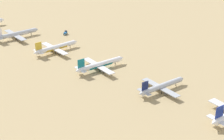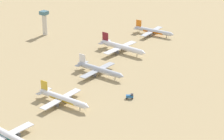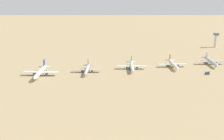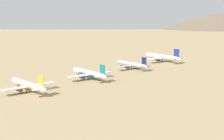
{
  "view_description": "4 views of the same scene",
  "coord_description": "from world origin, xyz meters",
  "px_view_note": "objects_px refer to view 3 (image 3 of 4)",
  "views": [
    {
      "loc": [
        -174.77,
        -270.11,
        127.77
      ],
      "look_at": [
        3.16,
        -73.59,
        6.5
      ],
      "focal_mm": 60.49,
      "sensor_mm": 36.0,
      "label": 1
    },
    {
      "loc": [
        181.76,
        -209.45,
        142.33
      ],
      "look_at": [
        2.43,
        61.14,
        5.02
      ],
      "focal_mm": 70.22,
      "sensor_mm": 36.0,
      "label": 2
    },
    {
      "loc": [
        358.61,
        -114.75,
        108.69
      ],
      "look_at": [
        20.88,
        -83.7,
        4.41
      ],
      "focal_mm": 45.55,
      "sensor_mm": 36.0,
      "label": 3
    },
    {
      "loc": [
        -192.29,
        108.48,
        52.49
      ],
      "look_at": [
        9.73,
        -84.83,
        3.17
      ],
      "focal_mm": 53.18,
      "sensor_mm": 36.0,
      "label": 4
    }
  ],
  "objects_px": {
    "parked_jet_4": "(211,61)",
    "control_tower": "(216,39)",
    "parked_jet_1": "(87,69)",
    "parked_jet_3": "(173,64)",
    "parked_jet_2": "(132,66)",
    "parked_jet_0": "(40,72)",
    "service_truck": "(208,73)"
  },
  "relations": [
    {
      "from": "parked_jet_4",
      "to": "control_tower",
      "type": "bearing_deg",
      "value": 152.87
    },
    {
      "from": "parked_jet_3",
      "to": "parked_jet_2",
      "type": "bearing_deg",
      "value": -85.58
    },
    {
      "from": "service_truck",
      "to": "parked_jet_0",
      "type": "bearing_deg",
      "value": -93.83
    },
    {
      "from": "parked_jet_3",
      "to": "parked_jet_4",
      "type": "distance_m",
      "value": 57.04
    },
    {
      "from": "parked_jet_4",
      "to": "control_tower",
      "type": "distance_m",
      "value": 119.78
    },
    {
      "from": "parked_jet_2",
      "to": "control_tower",
      "type": "bearing_deg",
      "value": 125.43
    },
    {
      "from": "parked_jet_1",
      "to": "service_truck",
      "type": "bearing_deg",
      "value": 81.57
    },
    {
      "from": "parked_jet_1",
      "to": "parked_jet_4",
      "type": "bearing_deg",
      "value": 97.06
    },
    {
      "from": "parked_jet_0",
      "to": "service_truck",
      "type": "bearing_deg",
      "value": 86.17
    },
    {
      "from": "service_truck",
      "to": "control_tower",
      "type": "height_order",
      "value": "control_tower"
    },
    {
      "from": "parked_jet_4",
      "to": "control_tower",
      "type": "relative_size",
      "value": 1.93
    },
    {
      "from": "parked_jet_1",
      "to": "parked_jet_4",
      "type": "relative_size",
      "value": 0.91
    },
    {
      "from": "parked_jet_1",
      "to": "parked_jet_3",
      "type": "xyz_separation_m",
      "value": [
        -12.93,
        115.01,
        0.25
      ]
    },
    {
      "from": "parked_jet_4",
      "to": "control_tower",
      "type": "height_order",
      "value": "control_tower"
    },
    {
      "from": "parked_jet_0",
      "to": "parked_jet_3",
      "type": "distance_m",
      "value": 173.07
    },
    {
      "from": "parked_jet_3",
      "to": "control_tower",
      "type": "relative_size",
      "value": 1.87
    },
    {
      "from": "parked_jet_0",
      "to": "parked_jet_1",
      "type": "distance_m",
      "value": 57.36
    },
    {
      "from": "parked_jet_1",
      "to": "parked_jet_3",
      "type": "height_order",
      "value": "parked_jet_3"
    },
    {
      "from": "control_tower",
      "to": "parked_jet_1",
      "type": "bearing_deg",
      "value": -60.56
    },
    {
      "from": "parked_jet_2",
      "to": "service_truck",
      "type": "height_order",
      "value": "parked_jet_2"
    },
    {
      "from": "parked_jet_1",
      "to": "parked_jet_3",
      "type": "relative_size",
      "value": 0.93
    },
    {
      "from": "control_tower",
      "to": "parked_jet_0",
      "type": "bearing_deg",
      "value": -64.34
    },
    {
      "from": "parked_jet_1",
      "to": "service_truck",
      "type": "relative_size",
      "value": 7.71
    },
    {
      "from": "parked_jet_0",
      "to": "control_tower",
      "type": "height_order",
      "value": "control_tower"
    },
    {
      "from": "parked_jet_4",
      "to": "service_truck",
      "type": "distance_m",
      "value": 48.98
    },
    {
      "from": "parked_jet_1",
      "to": "control_tower",
      "type": "xyz_separation_m",
      "value": [
        -127.5,
        225.89,
        9.92
      ]
    },
    {
      "from": "parked_jet_0",
      "to": "parked_jet_1",
      "type": "relative_size",
      "value": 1.2
    },
    {
      "from": "parked_jet_0",
      "to": "service_truck",
      "type": "height_order",
      "value": "parked_jet_0"
    },
    {
      "from": "parked_jet_0",
      "to": "control_tower",
      "type": "relative_size",
      "value": 2.09
    },
    {
      "from": "parked_jet_2",
      "to": "control_tower",
      "type": "height_order",
      "value": "control_tower"
    },
    {
      "from": "service_truck",
      "to": "control_tower",
      "type": "relative_size",
      "value": 0.23
    },
    {
      "from": "service_truck",
      "to": "parked_jet_1",
      "type": "bearing_deg",
      "value": -98.43
    }
  ]
}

